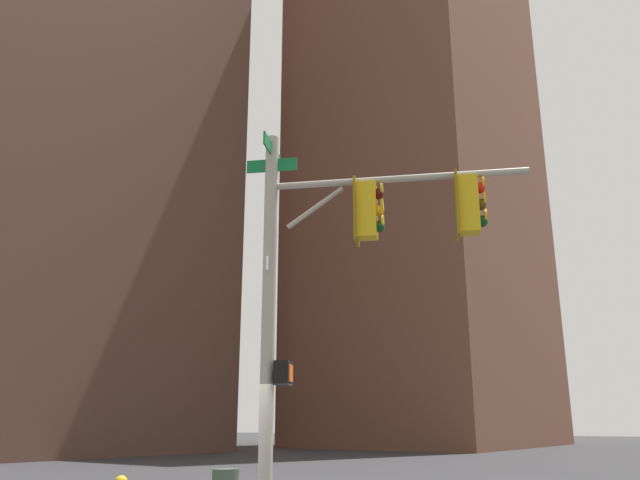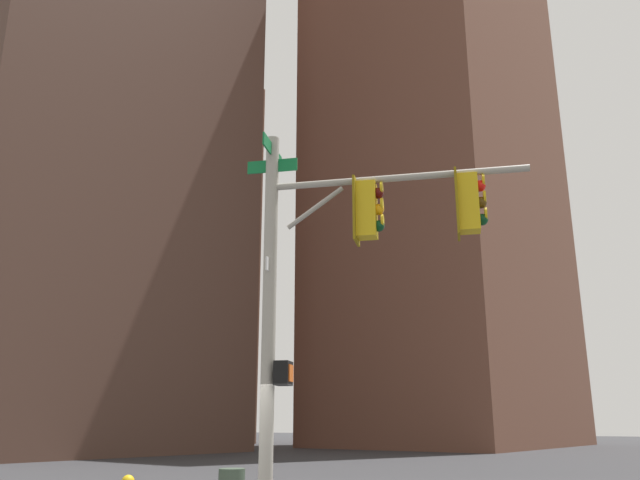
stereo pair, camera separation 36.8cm
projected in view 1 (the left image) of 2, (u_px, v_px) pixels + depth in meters
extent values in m
cylinder|color=#9E998C|center=(268.00, 325.00, 11.02)|extent=(0.24, 0.24, 6.98)
cylinder|color=#9E998C|center=(396.00, 179.00, 11.33)|extent=(2.04, 4.13, 0.12)
cylinder|color=#9E998C|center=(315.00, 208.00, 11.45)|extent=(0.52, 0.97, 0.75)
cube|color=#0F6B33|center=(272.00, 150.00, 11.91)|extent=(1.07, 0.53, 0.24)
cube|color=#0F6B33|center=(272.00, 165.00, 11.83)|extent=(0.43, 0.87, 0.24)
cube|color=white|center=(270.00, 266.00, 11.31)|extent=(0.42, 0.22, 0.24)
cube|color=gold|center=(367.00, 211.00, 11.27)|extent=(0.45, 0.45, 1.00)
cube|color=#7D640C|center=(356.00, 211.00, 11.30)|extent=(0.51, 0.27, 1.16)
sphere|color=#470A07|center=(378.00, 194.00, 11.32)|extent=(0.20, 0.20, 0.20)
cylinder|color=gold|center=(382.00, 189.00, 11.33)|extent=(0.22, 0.13, 0.23)
sphere|color=#F29E0C|center=(379.00, 210.00, 11.23)|extent=(0.20, 0.20, 0.20)
cylinder|color=gold|center=(382.00, 205.00, 11.25)|extent=(0.22, 0.13, 0.23)
sphere|color=#0A3819|center=(379.00, 227.00, 11.15)|extent=(0.20, 0.20, 0.20)
cylinder|color=gold|center=(383.00, 221.00, 11.17)|extent=(0.22, 0.13, 0.23)
cube|color=gold|center=(468.00, 205.00, 10.98)|extent=(0.45, 0.45, 1.00)
cube|color=#7D640C|center=(457.00, 206.00, 11.01)|extent=(0.51, 0.27, 1.16)
sphere|color=red|center=(480.00, 188.00, 11.02)|extent=(0.20, 0.20, 0.20)
cylinder|color=gold|center=(483.00, 183.00, 11.04)|extent=(0.22, 0.13, 0.23)
sphere|color=#4C330A|center=(481.00, 204.00, 10.94)|extent=(0.20, 0.20, 0.20)
cylinder|color=gold|center=(484.00, 199.00, 10.95)|extent=(0.22, 0.13, 0.23)
sphere|color=#0A3819|center=(482.00, 221.00, 10.86)|extent=(0.20, 0.20, 0.20)
cylinder|color=gold|center=(486.00, 216.00, 10.87)|extent=(0.22, 0.13, 0.23)
cube|color=black|center=(283.00, 373.00, 10.76)|extent=(0.43, 0.38, 0.40)
cube|color=#EA5914|center=(291.00, 373.00, 10.73)|extent=(0.24, 0.13, 0.28)
cube|color=#4C3328|center=(69.00, 48.00, 49.54)|extent=(20.53, 18.69, 59.31)
cube|color=#845B47|center=(113.00, 241.00, 62.52)|extent=(21.26, 14.74, 37.90)
cube|color=brown|center=(423.00, 159.00, 62.81)|extent=(23.34, 16.91, 53.47)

